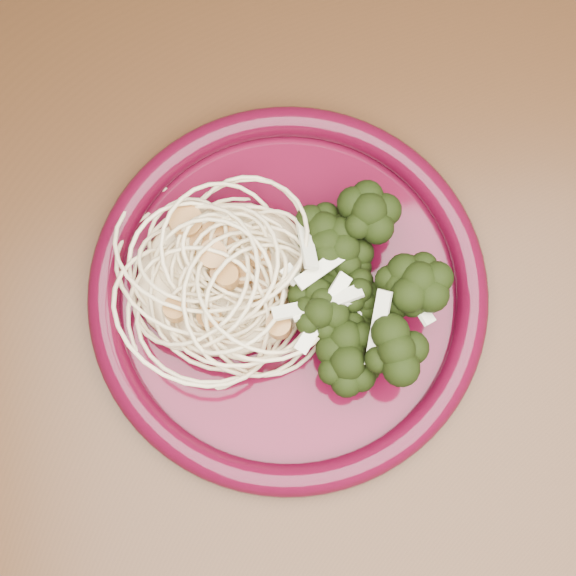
% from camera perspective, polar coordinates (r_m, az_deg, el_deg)
% --- Properties ---
extents(dining_table, '(1.20, 0.80, 0.75)m').
position_cam_1_polar(dining_table, '(0.63, -2.65, -7.86)').
color(dining_table, '#472814').
rests_on(dining_table, ground).
extents(dinner_plate, '(0.35, 0.35, 0.02)m').
position_cam_1_polar(dinner_plate, '(0.53, -0.00, -0.27)').
color(dinner_plate, '#47071A').
rests_on(dinner_plate, dining_table).
extents(spaghetti_pile, '(0.15, 0.15, 0.03)m').
position_cam_1_polar(spaghetti_pile, '(0.52, -4.35, 0.96)').
color(spaghetti_pile, beige).
rests_on(spaghetti_pile, dinner_plate).
extents(scallop_cluster, '(0.14, 0.14, 0.03)m').
position_cam_1_polar(scallop_cluster, '(0.49, -4.61, 1.89)').
color(scallop_cluster, '#B27C3E').
rests_on(scallop_cluster, spaghetti_pile).
extents(broccoli_pile, '(0.13, 0.15, 0.05)m').
position_cam_1_polar(broccoli_pile, '(0.51, 5.45, -0.98)').
color(broccoli_pile, black).
rests_on(broccoli_pile, dinner_plate).
extents(onion_garnish, '(0.09, 0.10, 0.05)m').
position_cam_1_polar(onion_garnish, '(0.48, 5.77, -0.20)').
color(onion_garnish, white).
rests_on(onion_garnish, broccoli_pile).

